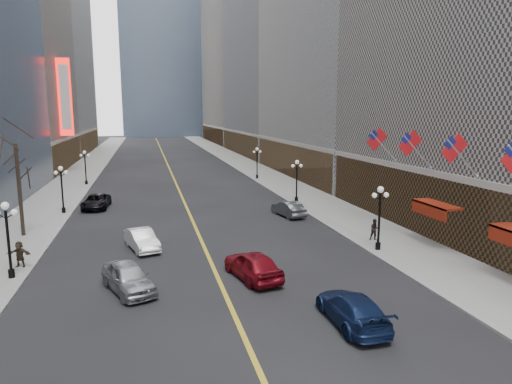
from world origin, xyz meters
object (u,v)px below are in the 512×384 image
streetlamp_west_2 (62,184)px  car_sb_mid (253,265)px  streetlamp_west_1 (7,232)px  car_nb_mid (142,240)px  streetlamp_west_3 (85,164)px  car_nb_far (96,202)px  streetlamp_east_3 (257,160)px  streetlamp_east_2 (297,176)px  car_sb_far (288,209)px  streetlamp_east_1 (380,211)px  car_sb_near (352,309)px  car_nb_near (128,277)px

streetlamp_west_2 → car_sb_mid: bearing=-56.8°
streetlamp_west_1 → car_nb_mid: bearing=30.9°
streetlamp_west_3 → car_nb_mid: 32.50m
streetlamp_west_1 → car_nb_far: (2.80, 20.04, -2.18)m
streetlamp_east_3 → car_sb_mid: (-9.80, -39.07, -2.06)m
streetlamp_east_2 → streetlamp_east_3: (0.00, 18.00, 0.00)m
car_nb_mid → car_sb_far: (13.39, 7.67, 0.00)m
streetlamp_east_1 → car_nb_mid: (-16.19, 4.43, -2.17)m
streetlamp_east_1 → streetlamp_west_2: same height
streetlamp_west_3 → car_sb_near: 48.94m
streetlamp_east_1 → car_nb_mid: streetlamp_east_1 is taller
streetlamp_east_3 → streetlamp_west_1: same height
streetlamp_west_2 → car_sb_mid: (13.80, -21.07, -2.06)m
streetlamp_east_3 → streetlamp_west_3: (-23.60, 0.00, 0.00)m
streetlamp_east_2 → streetlamp_west_1: same height
car_sb_mid → car_sb_near: bearing=101.8°
streetlamp_west_3 → streetlamp_east_2: bearing=-37.3°
streetlamp_east_1 → car_sb_near: 12.09m
streetlamp_west_1 → car_sb_mid: size_ratio=0.92×
streetlamp_east_2 → streetlamp_west_1: (-23.60, -18.00, 0.00)m
car_sb_mid → car_sb_far: bearing=-127.8°
streetlamp_east_2 → car_nb_near: 27.32m
streetlamp_east_1 → car_sb_mid: 10.47m
car_sb_near → car_sb_far: (3.86, 21.97, -0.00)m
streetlamp_west_2 → car_sb_far: (20.80, -5.89, -2.17)m
car_sb_far → streetlamp_east_3: bearing=-107.9°
streetlamp_west_2 → car_sb_near: size_ratio=0.90×
streetlamp_east_1 → car_nb_far: bearing=136.1°
streetlamp_west_3 → car_sb_far: bearing=-49.0°
car_nb_mid → car_nb_far: bearing=90.7°
streetlamp_east_3 → car_nb_mid: streetlamp_east_3 is taller
streetlamp_west_2 → car_nb_near: 22.52m
streetlamp_west_3 → streetlamp_east_1: bearing=-56.8°
streetlamp_east_1 → streetlamp_east_2: 18.00m
streetlamp_east_2 → car_sb_mid: size_ratio=0.92×
car_nb_far → car_nb_mid: bearing=-69.5°
streetlamp_east_1 → streetlamp_west_3: same height
streetlamp_east_1 → streetlamp_east_3: (0.00, 36.00, 0.00)m
streetlamp_west_2 → streetlamp_west_3: same height
car_nb_near → car_nb_far: car_nb_near is taller
streetlamp_east_2 → car_nb_near: streetlamp_east_2 is taller
streetlamp_west_2 → car_sb_far: bearing=-15.8°
streetlamp_east_2 → car_sb_mid: streetlamp_east_2 is taller
car_nb_near → car_sb_far: 20.93m
streetlamp_east_1 → streetlamp_west_1: bearing=180.0°
car_nb_mid → car_nb_near: bearing=-110.7°
streetlamp_west_2 → car_sb_mid: streetlamp_west_2 is taller
car_nb_mid → car_sb_far: 15.44m
streetlamp_west_1 → streetlamp_west_3: size_ratio=1.00×
streetlamp_east_3 → car_nb_far: bearing=-142.5°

